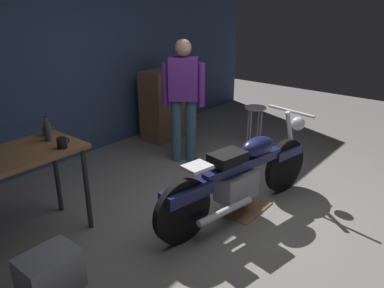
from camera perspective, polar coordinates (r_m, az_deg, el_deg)
ground_plane at (r=4.11m, az=7.58°, el=-10.81°), size 12.00×12.00×0.00m
back_wall at (r=5.50m, az=-17.85°, el=13.83°), size 8.00×0.12×3.10m
workbench at (r=3.64m, az=-25.94°, el=-3.31°), size 1.30×0.64×0.90m
motorcycle at (r=3.98m, az=7.47°, el=-4.53°), size 2.17×0.70×1.00m
person_standing at (r=5.10m, az=-1.30°, el=7.15°), size 0.40×0.48×1.67m
shop_stool at (r=5.77m, az=9.42°, el=4.14°), size 0.32×0.32×0.64m
wooden_dresser at (r=6.16m, az=-3.88°, el=5.99°), size 0.80×0.47×1.10m
drip_tray at (r=4.26m, az=7.80°, el=-9.44°), size 0.56×0.40×0.01m
storage_bin at (r=3.30m, az=-20.55°, el=-17.63°), size 0.44×0.32×0.34m
mug_brown_stoneware at (r=3.96m, az=-20.88°, el=1.86°), size 0.12×0.09×0.10m
mug_black_matte at (r=3.59m, az=-18.89°, el=0.18°), size 0.12×0.09×0.10m
bottle at (r=3.80m, az=-20.84°, el=1.84°), size 0.06×0.06×0.24m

